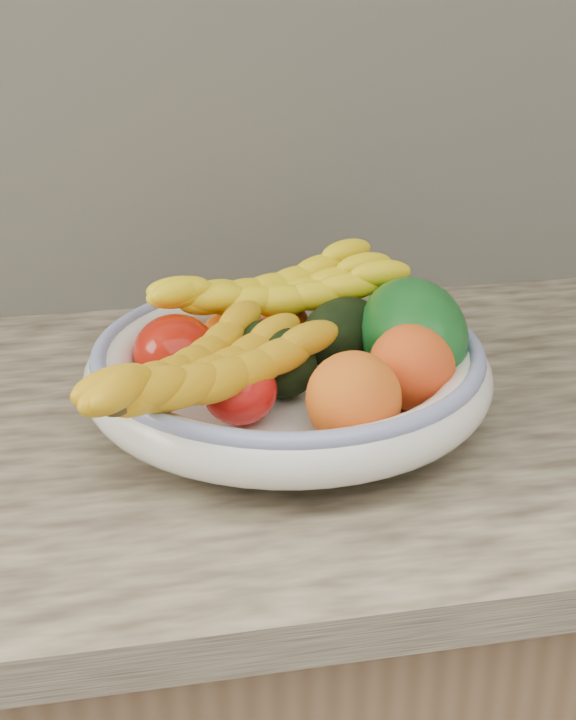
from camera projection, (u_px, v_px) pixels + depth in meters
The scene contains 13 objects.
fruit_bowl at pixel (288, 371), 0.96m from camera, with size 0.39×0.39×0.08m.
clementine_back_left at pixel (225, 334), 1.03m from camera, with size 0.05×0.05×0.04m, color #FB6305.
clementine_back_right at pixel (285, 324), 1.06m from camera, with size 0.05×0.05×0.05m, color #F04F05.
clementine_back_mid at pixel (265, 342), 1.01m from camera, with size 0.05×0.05×0.05m, color #F14B05.
tomato_left at pixel (176, 353), 0.97m from camera, with size 0.08×0.08×0.07m, color #A61307.
tomato_near_left at pixel (240, 391), 0.89m from camera, with size 0.07×0.07×0.06m, color red.
avocado_center at pixel (271, 359), 0.95m from camera, with size 0.07×0.10×0.07m, color black.
avocado_right at pixel (342, 333), 1.01m from camera, with size 0.07×0.10×0.07m, color black.
green_mango at pixel (413, 334), 0.98m from camera, with size 0.10×0.15×0.11m, color #0E4B16.
peach_front at pixel (354, 399), 0.87m from camera, with size 0.08×0.08×0.08m, color orange.
peach_right at pixel (411, 367), 0.92m from camera, with size 0.08×0.08×0.08m, color orange.
banana_bunch_back at pixel (275, 298), 1.03m from camera, with size 0.28×0.11×0.08m, color yellow, non-canonical shape.
banana_bunch_front at pixel (203, 379), 0.87m from camera, with size 0.30×0.12×0.08m, color gold, non-canonical shape.
Camera 1 is at (-0.17, 0.80, 1.36)m, focal length 50.00 mm.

